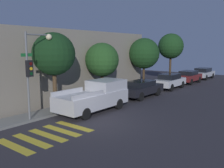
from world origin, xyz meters
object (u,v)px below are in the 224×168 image
Objects in this scene: traffic_light_pole at (34,62)px; sedan_middle at (170,81)px; tree_behind_truck at (171,46)px; sedan_tail_of_row at (203,73)px; pickup_truck at (96,96)px; tree_far_end at (144,54)px; tree_near_corner at (54,54)px; sedan_far_end at (189,76)px; tree_midblock at (102,60)px; sedan_near_corner at (141,88)px.

traffic_light_pole is 1.20× the size of sedan_middle.
tree_behind_truck reaches higher than traffic_light_pole.
pickup_truck is at bearing 180.00° from sedan_tail_of_row.
tree_far_end is 6.15m from tree_behind_truck.
tree_near_corner is at bearing 180.00° from tree_behind_truck.
sedan_far_end is 0.83× the size of tree_far_end.
sedan_middle is at bearing -154.95° from tree_behind_truck.
sedan_tail_of_row is 18.74m from tree_midblock.
tree_midblock is at bearing 33.47° from pickup_truck.
tree_far_end is at bearing 3.31° from traffic_light_pole.
traffic_light_pole is 10.00m from sedan_near_corner.
sedan_near_corner is at bearing 180.00° from sedan_tail_of_row.
tree_near_corner is (-1.72, 2.04, 2.77)m from pickup_truck.
sedan_far_end is at bearing -6.42° from tree_near_corner.
tree_midblock is at bearing 171.30° from sedan_far_end.
pickup_truck is 1.24× the size of sedan_middle.
sedan_near_corner is 0.90× the size of tree_far_end.
pickup_truck is 5.81m from sedan_near_corner.
tree_near_corner is at bearing 20.56° from traffic_light_pole.
sedan_middle is (11.30, 0.00, -0.18)m from pickup_truck.
tree_behind_truck is at bearing -0.00° from tree_near_corner.
pickup_truck is at bearing -180.00° from sedan_middle.
sedan_near_corner is (9.57, -1.27, -2.59)m from traffic_light_pole.
sedan_near_corner is 10.66m from tree_behind_truck.
tree_near_corner reaches higher than sedan_far_end.
pickup_truck is at bearing -167.96° from tree_far_end.
tree_behind_truck is (-0.73, 2.04, 3.51)m from sedan_far_end.
sedan_near_corner is (5.80, 0.00, -0.23)m from pickup_truck.
tree_near_corner is 17.38m from tree_behind_truck.
traffic_light_pole is at bearing 177.13° from sedan_tail_of_row.
tree_near_corner is (-18.10, 2.04, 2.97)m from sedan_far_end.
pickup_truck is 0.91× the size of tree_behind_truck.
pickup_truck is at bearing -146.53° from tree_midblock.
tree_midblock is 12.62m from tree_behind_truck.
tree_behind_truck reaches higher than sedan_tail_of_row.
sedan_tail_of_row is at bearing -2.87° from traffic_light_pole.
tree_midblock is at bearing 166.08° from sedan_middle.
traffic_light_pole is 20.36m from sedan_far_end.
tree_behind_truck is at bearing 25.05° from sedan_middle.
tree_far_end is at bearing 28.54° from sedan_near_corner.
pickup_truck is (3.77, -1.27, -2.37)m from traffic_light_pole.
tree_midblock reaches higher than sedan_far_end.
sedan_far_end reaches higher than sedan_near_corner.
tree_near_corner is 0.89× the size of tree_behind_truck.
tree_far_end is 0.88× the size of tree_behind_truck.
sedan_tail_of_row is at bearing -0.00° from sedan_middle.
tree_far_end is (-6.84, 2.04, 2.79)m from sedan_far_end.
tree_behind_truck reaches higher than tree_far_end.
sedan_far_end is (20.15, -1.27, -2.57)m from traffic_light_pole.
sedan_far_end is 0.82× the size of tree_near_corner.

